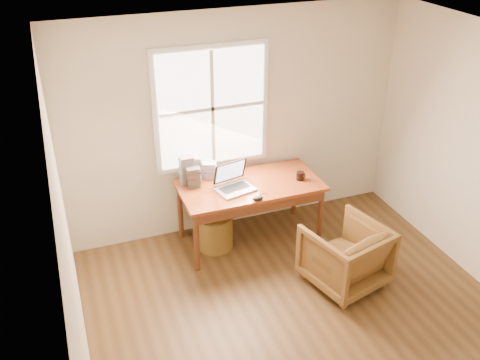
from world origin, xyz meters
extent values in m
cube|color=#51371B|center=(0.00, 0.00, -0.01)|extent=(4.00, 4.50, 0.02)
cube|color=white|center=(0.00, 0.00, 2.61)|extent=(4.00, 4.50, 0.02)
cube|color=beige|center=(0.00, 2.26, 1.30)|extent=(4.00, 0.02, 2.60)
cube|color=beige|center=(-2.01, 0.00, 1.30)|extent=(0.02, 4.50, 2.60)
cube|color=silver|center=(-0.30, 2.22, 1.55)|extent=(1.32, 0.05, 1.42)
cube|color=white|center=(-0.30, 2.19, 1.55)|extent=(1.20, 0.02, 1.30)
cube|color=silver|center=(-0.30, 2.18, 1.55)|extent=(0.04, 0.02, 1.30)
cube|color=silver|center=(-0.30, 2.18, 1.55)|extent=(1.20, 0.02, 0.04)
cube|color=brown|center=(0.00, 1.80, 0.73)|extent=(1.60, 0.80, 0.04)
imported|color=brown|center=(0.64, 0.73, 0.34)|extent=(0.90, 0.92, 0.69)
cylinder|color=brown|center=(-0.43, 1.80, 0.20)|extent=(0.51, 0.51, 0.41)
ellipsoid|color=black|center=(-0.05, 1.44, 0.77)|extent=(0.12, 0.08, 0.04)
cylinder|color=black|center=(0.57, 1.69, 0.80)|extent=(0.12, 0.12, 0.10)
cube|color=silver|center=(-0.57, 2.09, 0.90)|extent=(0.16, 0.14, 0.30)
cube|color=black|center=(-0.61, 1.98, 0.86)|extent=(0.16, 0.15, 0.23)
cube|color=#A7A9B5|center=(-0.66, 2.07, 0.91)|extent=(0.15, 0.13, 0.33)
cube|color=silver|center=(-0.38, 2.11, 0.84)|extent=(0.19, 0.18, 0.19)
camera|label=1|loc=(-1.93, -3.07, 3.69)|focal=40.00mm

